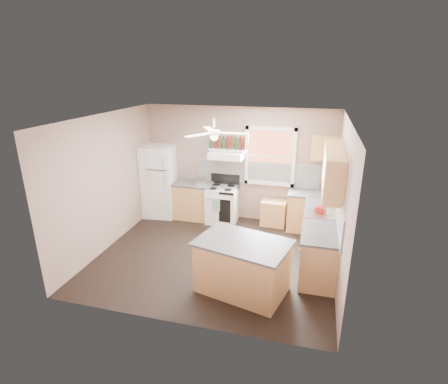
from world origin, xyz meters
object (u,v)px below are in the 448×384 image
(refrigerator, at_px, (159,181))
(stove, at_px, (222,204))
(toaster, at_px, (201,180))
(cart, at_px, (273,214))
(island, at_px, (243,267))

(refrigerator, height_order, stove, refrigerator)
(toaster, xyz_separation_m, cart, (1.75, 0.10, -0.71))
(refrigerator, xyz_separation_m, island, (2.66, -2.62, -0.45))
(refrigerator, xyz_separation_m, toaster, (1.07, -0.00, 0.11))
(refrigerator, bearing_deg, stove, -6.60)
(refrigerator, bearing_deg, toaster, -6.64)
(stove, xyz_separation_m, cart, (1.22, 0.10, -0.15))
(cart, bearing_deg, island, -91.66)
(toaster, bearing_deg, stove, -12.83)
(refrigerator, relative_size, toaster, 6.30)
(toaster, relative_size, island, 0.20)
(toaster, distance_m, island, 3.11)
(stove, bearing_deg, island, -70.30)
(refrigerator, relative_size, stove, 2.05)
(stove, bearing_deg, toaster, 177.60)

